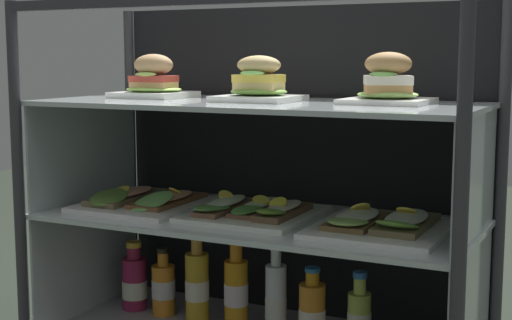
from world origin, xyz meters
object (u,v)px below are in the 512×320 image
plated_roll_sandwich_far_left (257,85)px  juice_bottle_back_left (312,313)px  juice_bottle_tucked_behind (276,300)px  plated_roll_sandwich_left_of_center (154,82)px  open_sandwich_tray_mid_left (253,210)px  juice_bottle_back_right (236,291)px  open_sandwich_tray_far_left (382,224)px  juice_bottle_near_post (134,282)px  juice_bottle_front_fourth (359,318)px  juice_bottle_front_right_end (197,286)px  open_sandwich_tray_right_of_center (143,201)px  juice_bottle_back_center (164,288)px  plated_roll_sandwich_mid_right (388,84)px

plated_roll_sandwich_far_left → juice_bottle_back_left: plated_roll_sandwich_far_left is taller
juice_bottle_tucked_behind → plated_roll_sandwich_left_of_center: bearing=-177.9°
open_sandwich_tray_mid_left → juice_bottle_back_right: open_sandwich_tray_mid_left is taller
open_sandwich_tray_far_left → plated_roll_sandwich_far_left: bearing=175.3°
juice_bottle_back_right → open_sandwich_tray_far_left: bearing=-10.2°
open_sandwich_tray_mid_left → juice_bottle_near_post: 0.50m
plated_roll_sandwich_left_of_center → juice_bottle_front_fourth: (0.60, 0.01, -0.59)m
plated_roll_sandwich_far_left → juice_bottle_back_left: size_ratio=0.97×
juice_bottle_tucked_behind → juice_bottle_front_right_end: bearing=-177.7°
open_sandwich_tray_right_of_center → juice_bottle_back_left: 0.55m
plated_roll_sandwich_left_of_center → juice_bottle_near_post: 0.59m
juice_bottle_back_center → juice_bottle_front_fourth: bearing=-0.1°
juice_bottle_tucked_behind → juice_bottle_back_center: bearing=179.5°
open_sandwich_tray_right_of_center → juice_bottle_tucked_behind: bearing=11.8°
juice_bottle_front_right_end → juice_bottle_front_fourth: juice_bottle_front_right_end is taller
plated_roll_sandwich_mid_right → juice_bottle_front_right_end: 0.77m
open_sandwich_tray_far_left → open_sandwich_tray_right_of_center: bearing=-179.6°
juice_bottle_back_left → plated_roll_sandwich_mid_right: bearing=6.7°
plated_roll_sandwich_mid_right → open_sandwich_tray_mid_left: (-0.33, -0.07, -0.32)m
juice_bottle_back_left → open_sandwich_tray_right_of_center: bearing=-172.7°
open_sandwich_tray_mid_left → juice_bottle_front_fourth: 0.38m
plated_roll_sandwich_far_left → juice_bottle_tucked_behind: plated_roll_sandwich_far_left is taller
open_sandwich_tray_far_left → juice_bottle_back_right: bearing=169.8°
plated_roll_sandwich_mid_right → plated_roll_sandwich_left_of_center: bearing=-178.3°
plated_roll_sandwich_far_left → open_sandwich_tray_mid_left: (-0.00, -0.02, -0.32)m
plated_roll_sandwich_left_of_center → open_sandwich_tray_mid_left: size_ratio=0.57×
open_sandwich_tray_right_of_center → juice_bottle_front_fourth: open_sandwich_tray_right_of_center is taller
open_sandwich_tray_right_of_center → juice_bottle_tucked_behind: open_sandwich_tray_right_of_center is taller
plated_roll_sandwich_far_left → juice_bottle_back_right: bearing=151.1°
plated_roll_sandwich_left_of_center → open_sandwich_tray_mid_left: (0.33, -0.05, -0.32)m
juice_bottle_tucked_behind → open_sandwich_tray_right_of_center: bearing=-168.2°
open_sandwich_tray_right_of_center → juice_bottle_back_center: 0.28m
plated_roll_sandwich_mid_right → juice_bottle_back_left: (-0.18, -0.02, -0.59)m
open_sandwich_tray_far_left → juice_bottle_tucked_behind: size_ratio=1.38×
juice_bottle_near_post → juice_bottle_tucked_behind: (0.46, -0.01, 0.02)m
plated_roll_sandwich_far_left → juice_bottle_front_fourth: plated_roll_sandwich_far_left is taller
plated_roll_sandwich_far_left → juice_bottle_back_center: plated_roll_sandwich_far_left is taller
juice_bottle_front_right_end → plated_roll_sandwich_mid_right: bearing=1.7°
open_sandwich_tray_far_left → juice_bottle_front_right_end: (-0.54, 0.06, -0.24)m
plated_roll_sandwich_far_left → juice_bottle_back_center: bearing=171.9°
open_sandwich_tray_mid_left → juice_bottle_tucked_behind: bearing=59.5°
open_sandwich_tray_right_of_center → juice_bottle_back_right: (0.24, 0.08, -0.24)m
juice_bottle_tucked_behind → open_sandwich_tray_far_left: bearing=-13.1°
juice_bottle_front_right_end → plated_roll_sandwich_far_left: bearing=-9.3°
open_sandwich_tray_far_left → juice_bottle_near_post: (-0.76, 0.08, -0.27)m
juice_bottle_near_post → juice_bottle_back_center: 0.10m
juice_bottle_back_left → juice_bottle_back_center: bearing=177.8°
juice_bottle_near_post → open_sandwich_tray_right_of_center: bearing=-40.8°
juice_bottle_back_center → juice_bottle_tucked_behind: bearing=-0.5°
juice_bottle_near_post → juice_bottle_back_left: bearing=-2.1°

